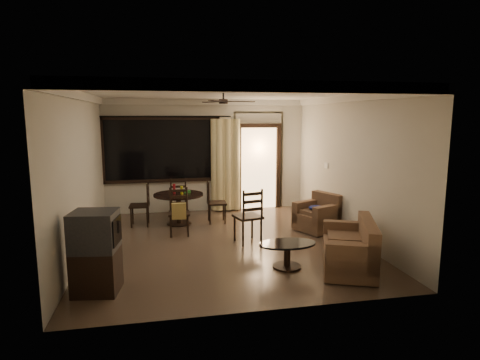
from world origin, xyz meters
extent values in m
plane|color=#7F6651|center=(0.00, 0.00, 0.00)|extent=(5.50, 5.50, 0.00)
plane|color=beige|center=(0.00, 2.75, 1.40)|extent=(5.00, 0.00, 5.00)
plane|color=beige|center=(0.00, -2.75, 1.40)|extent=(5.00, 0.00, 5.00)
plane|color=beige|center=(-2.50, 0.00, 1.40)|extent=(0.00, 5.50, 5.50)
plane|color=beige|center=(2.50, 0.00, 1.40)|extent=(0.00, 5.50, 5.50)
plane|color=white|center=(0.00, 0.00, 2.80)|extent=(5.50, 5.50, 0.00)
cube|color=black|center=(-1.10, 2.72, 1.57)|extent=(2.70, 0.04, 1.45)
cylinder|color=black|center=(-1.00, 2.63, 2.38)|extent=(3.20, 0.03, 0.03)
cube|color=#FFC684|center=(1.35, 2.71, 1.05)|extent=(0.91, 0.03, 2.08)
cube|color=white|center=(2.48, 1.05, 1.30)|extent=(0.02, 0.18, 0.12)
cylinder|color=black|center=(0.00, 0.00, 2.74)|extent=(0.03, 0.03, 0.12)
cylinder|color=black|center=(0.00, 0.00, 2.65)|extent=(0.16, 0.16, 0.08)
cylinder|color=black|center=(-0.77, 1.55, 0.67)|extent=(1.10, 1.10, 0.04)
cylinder|color=black|center=(-0.77, 1.55, 0.34)|extent=(0.11, 0.11, 0.64)
cylinder|color=black|center=(-0.77, 1.55, 0.01)|extent=(0.55, 0.55, 0.03)
cylinder|color=maroon|center=(-0.86, 1.60, 0.80)|extent=(0.06, 0.06, 0.22)
cylinder|color=#ADA612|center=(-0.70, 1.50, 0.78)|extent=(0.06, 0.06, 0.18)
cube|color=#288227|center=(-0.57, 1.65, 0.71)|extent=(0.14, 0.10, 0.05)
cube|color=black|center=(-1.62, 1.58, 0.45)|extent=(0.44, 0.44, 0.04)
cube|color=black|center=(0.08, 1.51, 0.45)|extent=(0.44, 0.44, 0.04)
cube|color=black|center=(-0.81, 0.70, 0.45)|extent=(0.44, 0.44, 0.04)
cube|color=tan|center=(-0.82, 0.47, 0.55)|extent=(0.28, 0.09, 0.32)
cube|color=black|center=(-0.74, 2.30, 0.45)|extent=(0.44, 0.44, 0.04)
cube|color=black|center=(-2.05, -1.77, 0.30)|extent=(0.66, 0.61, 0.60)
cube|color=black|center=(-2.05, -1.77, 0.87)|extent=(0.66, 0.61, 0.53)
cube|color=black|center=(-1.75, -1.81, 0.87)|extent=(0.08, 0.43, 0.36)
cube|color=#4B2923|center=(1.72, -1.64, 0.20)|extent=(1.24, 1.60, 0.36)
cube|color=#4B2923|center=(1.99, -1.75, 0.49)|extent=(0.70, 1.39, 0.58)
cube|color=#4B2923|center=(1.49, -2.23, 0.37)|extent=(0.76, 0.43, 0.45)
cube|color=#4B2923|center=(1.96, -1.06, 0.37)|extent=(0.76, 0.43, 0.45)
cube|color=#4B2923|center=(1.68, -1.63, 0.40)|extent=(0.96, 1.36, 0.11)
cube|color=#4B2923|center=(2.05, 0.44, 0.20)|extent=(1.00, 1.00, 0.36)
cube|color=#4B2923|center=(2.31, 0.55, 0.49)|extent=(0.47, 0.76, 0.58)
cube|color=#4B2923|center=(2.17, 0.16, 0.37)|extent=(0.76, 0.45, 0.44)
cube|color=#4B2923|center=(1.93, 0.71, 0.37)|extent=(0.76, 0.45, 0.44)
cube|color=#4B2923|center=(2.01, 0.42, 0.40)|extent=(0.72, 0.74, 0.11)
ellipsoid|color=navy|center=(2.01, 0.42, 0.50)|extent=(0.32, 0.27, 0.09)
ellipsoid|color=black|center=(0.78, -1.43, 0.39)|extent=(0.93, 0.56, 0.03)
cylinder|color=black|center=(0.78, -1.43, 0.20)|extent=(0.10, 0.10, 0.37)
cylinder|color=black|center=(0.78, -1.43, 0.02)|extent=(0.45, 0.45, 0.03)
cube|color=black|center=(0.45, -0.04, 0.50)|extent=(0.56, 0.56, 0.04)
camera|label=1|loc=(-1.16, -7.26, 2.40)|focal=30.00mm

